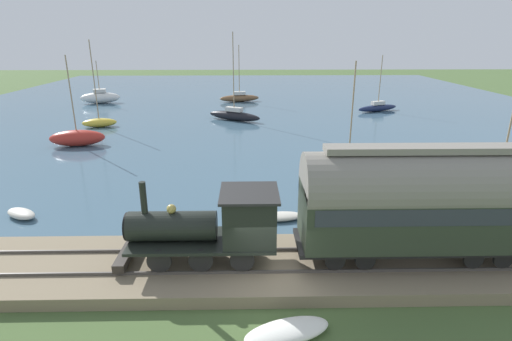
# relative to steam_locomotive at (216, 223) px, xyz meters

# --- Properties ---
(ground_plane) EXTENTS (200.00, 200.00, 0.00)m
(ground_plane) POSITION_rel_steam_locomotive_xyz_m (-1.03, -1.98, -2.17)
(ground_plane) COLOR #476033
(harbor_water) EXTENTS (80.00, 80.00, 0.01)m
(harbor_water) POSITION_rel_steam_locomotive_xyz_m (42.57, -1.98, -2.17)
(harbor_water) COLOR #426075
(harbor_water) RESTS_ON ground
(rail_embankment) EXTENTS (4.54, 56.00, 0.61)m
(rail_embankment) POSITION_rel_steam_locomotive_xyz_m (0.00, -1.98, -1.93)
(rail_embankment) COLOR #84755B
(rail_embankment) RESTS_ON ground
(steam_locomotive) EXTENTS (2.25, 6.16, 3.26)m
(steam_locomotive) POSITION_rel_steam_locomotive_xyz_m (0.00, 0.00, 0.00)
(steam_locomotive) COLOR black
(steam_locomotive) RESTS_ON rail_embankment
(passenger_coach) EXTENTS (2.59, 9.09, 4.57)m
(passenger_coach) POSITION_rel_steam_locomotive_xyz_m (0.00, -7.62, 0.90)
(passenger_coach) COLOR black
(passenger_coach) RESTS_ON rail_embankment
(sailboat_white) EXTENTS (2.96, 5.52, 5.73)m
(sailboat_white) POSITION_rel_steam_locomotive_xyz_m (42.23, 19.18, -1.36)
(sailboat_white) COLOR white
(sailboat_white) RESTS_ON harbor_water
(sailboat_gray) EXTENTS (2.54, 6.32, 7.31)m
(sailboat_gray) POSITION_rel_steam_locomotive_xyz_m (6.97, -15.30, -1.62)
(sailboat_gray) COLOR gray
(sailboat_gray) RESTS_ON harbor_water
(sailboat_red) EXTENTS (2.31, 4.69, 7.48)m
(sailboat_red) POSITION_rel_steam_locomotive_xyz_m (19.52, 13.26, -1.46)
(sailboat_red) COLOR #B72D23
(sailboat_red) RESTS_ON harbor_water
(sailboat_yellow) EXTENTS (2.07, 3.60, 8.57)m
(sailboat_yellow) POSITION_rel_steam_locomotive_xyz_m (26.93, 14.02, -1.64)
(sailboat_yellow) COLOR gold
(sailboat_yellow) RESTS_ON harbor_water
(sailboat_teal) EXTENTS (3.57, 4.89, 7.41)m
(sailboat_teal) POSITION_rel_steam_locomotive_xyz_m (12.32, -8.14, -1.62)
(sailboat_teal) COLOR #1E707A
(sailboat_teal) RESTS_ON harbor_water
(sailboat_brown) EXTENTS (2.35, 5.76, 7.73)m
(sailboat_brown) POSITION_rel_steam_locomotive_xyz_m (43.16, -0.07, -1.59)
(sailboat_brown) COLOR brown
(sailboat_brown) RESTS_ON harbor_water
(sailboat_navy) EXTENTS (3.31, 5.80, 6.73)m
(sailboat_navy) POSITION_rel_steam_locomotive_xyz_m (35.23, -17.35, -1.67)
(sailboat_navy) COLOR #192347
(sailboat_navy) RESTS_ON harbor_water
(sailboat_black) EXTENTS (4.27, 6.17, 9.32)m
(sailboat_black) POSITION_rel_steam_locomotive_xyz_m (29.99, 0.27, -1.56)
(sailboat_black) COLOR black
(sailboat_black) RESTS_ON harbor_water
(rowboat_off_pier) EXTENTS (1.26, 2.92, 0.30)m
(rowboat_off_pier) POSITION_rel_steam_locomotive_xyz_m (6.67, -9.17, -2.01)
(rowboat_off_pier) COLOR silver
(rowboat_off_pier) RESTS_ON harbor_water
(rowboat_near_shore) EXTENTS (1.21, 2.49, 0.33)m
(rowboat_near_shore) POSITION_rel_steam_locomotive_xyz_m (4.77, -2.85, -2.00)
(rowboat_near_shore) COLOR beige
(rowboat_near_shore) RESTS_ON harbor_water
(rowboat_far_out) EXTENTS (1.79, 2.13, 0.44)m
(rowboat_far_out) POSITION_rel_steam_locomotive_xyz_m (5.28, 10.51, -1.95)
(rowboat_far_out) COLOR beige
(rowboat_far_out) RESTS_ON harbor_water
(rowboat_mid_harbor) EXTENTS (2.28, 2.62, 0.33)m
(rowboat_mid_harbor) POSITION_rel_steam_locomotive_xyz_m (8.19, -5.41, -2.00)
(rowboat_mid_harbor) COLOR #B7B2A3
(rowboat_mid_harbor) RESTS_ON harbor_water
(beached_dinghy) EXTENTS (1.88, 3.00, 0.44)m
(beached_dinghy) POSITION_rel_steam_locomotive_xyz_m (-3.64, -2.40, -1.95)
(beached_dinghy) COLOR silver
(beached_dinghy) RESTS_ON ground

